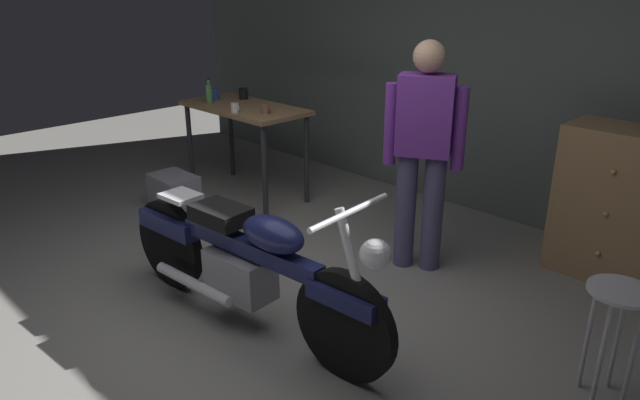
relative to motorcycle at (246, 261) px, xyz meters
name	(u,v)px	position (x,y,z in m)	size (l,w,h in m)	color
ground_plane	(241,323)	(-0.06, -0.02, -0.45)	(12.00, 12.00, 0.00)	gray
back_wall	(492,39)	(-0.06, 2.78, 1.10)	(8.00, 0.12, 3.10)	#56605B
workbench	(245,117)	(-1.87, 1.48, 0.34)	(1.30, 0.64, 0.90)	#99724C
motorcycle	(246,261)	(0.00, 0.00, 0.00)	(2.19, 0.60, 1.00)	black
person_standing	(423,148)	(0.25, 1.41, 0.48)	(0.51, 0.37, 1.67)	#544D76
shop_stool	(616,314)	(1.82, 0.88, 0.05)	(0.32, 0.32, 0.64)	#B2B2B7
wooden_dresser	(618,205)	(1.33, 2.28, 0.10)	(0.80, 0.47, 1.10)	#99724C
storage_bin	(174,192)	(-2.02, 0.73, -0.28)	(0.44, 0.32, 0.34)	gray
mug_white_ceramic	(235,108)	(-1.69, 1.23, 0.49)	(0.10, 0.07, 0.09)	white
mug_brown_stoneware	(266,109)	(-1.46, 1.40, 0.50)	(0.11, 0.08, 0.09)	brown
mug_blue_enamel	(215,94)	(-2.31, 1.46, 0.50)	(0.13, 0.09, 0.11)	#2D51AD
mug_black_matte	(243,94)	(-2.12, 1.67, 0.51)	(0.12, 0.09, 0.11)	black
bottle	(209,93)	(-2.19, 1.31, 0.55)	(0.06, 0.06, 0.24)	#4C8C4C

